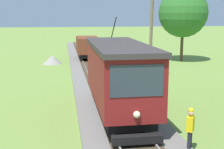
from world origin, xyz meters
TOP-DOWN VIEW (x-y plane):
  - red_tram at (0.00, 18.24)m, footprint 2.60×8.54m
  - freight_car at (0.00, 38.85)m, footprint 2.40×5.20m
  - utility_pole_mid at (4.06, 26.86)m, footprint 1.40×0.59m
  - gravel_pile at (-3.93, 36.74)m, footprint 2.07×2.07m
  - second_worker at (1.99, 13.71)m, footprint 0.41×0.45m
  - tree_left_far at (10.28, 36.33)m, footprint 5.35×5.35m

SIDE VIEW (x-z plane):
  - gravel_pile at x=-3.93m, z-range 0.00..0.90m
  - second_worker at x=1.99m, z-range 0.09..1.88m
  - freight_car at x=0.00m, z-range 0.40..2.71m
  - red_tram at x=0.00m, z-range -0.20..4.59m
  - utility_pole_mid at x=4.06m, z-range 0.10..7.45m
  - tree_left_far at x=10.28m, z-range 1.33..9.35m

